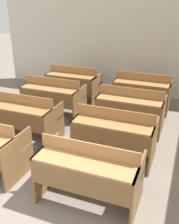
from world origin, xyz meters
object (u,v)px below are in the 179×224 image
Objects in this scene: bench_front_right at (89,171)px; bench_second_right at (114,132)px; bench_third_left at (53,96)px; bench_back_left at (73,82)px; bench_second_left at (23,115)px; bench_third_right at (130,108)px; bench_back_right at (142,90)px.

bench_front_right is 1.00× the size of bench_second_right.
bench_third_left is 1.09m from bench_back_left.
bench_second_left and bench_back_left have the same top height.
bench_back_left is at bearing 128.40° from bench_second_right.
bench_front_right is 1.00× the size of bench_second_left.
bench_second_right is at bearing 89.31° from bench_front_right.
bench_back_left is (-1.77, 1.12, 0.00)m from bench_third_right.
bench_third_right is 1.14m from bench_back_right.
bench_front_right is 1.00× the size of bench_third_right.
bench_second_right is 1.00× the size of bench_back_left.
bench_second_left is 1.13m from bench_third_left.
bench_second_left and bench_second_right have the same top height.
bench_back_left is (-0.01, 1.09, 0.00)m from bench_third_left.
bench_back_left is (-1.77, 2.23, 0.00)m from bench_second_right.
bench_back_right is (0.01, 1.14, 0.00)m from bench_third_right.
bench_back_left is at bearing 147.77° from bench_third_right.
bench_third_right is at bearing 89.92° from bench_second_right.
bench_back_left is at bearing 89.81° from bench_second_left.
bench_third_left is at bearing 179.12° from bench_third_right.
bench_third_left is 1.00× the size of bench_back_right.
bench_front_right is 1.11m from bench_second_right.
bench_back_left is 1.00× the size of bench_back_right.
bench_front_right and bench_second_right have the same top height.
bench_third_right is at bearing -90.33° from bench_back_right.
bench_back_right is at bearing 89.63° from bench_front_right.
bench_second_left is 1.00× the size of bench_second_right.
bench_third_right is (1.76, -0.03, 0.00)m from bench_third_left.
bench_third_left is at bearing -89.68° from bench_back_left.
bench_second_left is 1.00× the size of bench_third_left.
bench_back_right is (1.77, 1.11, 0.00)m from bench_third_left.
bench_second_left is 2.21m from bench_back_left.
bench_third_left is (0.01, 1.13, 0.00)m from bench_second_left.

